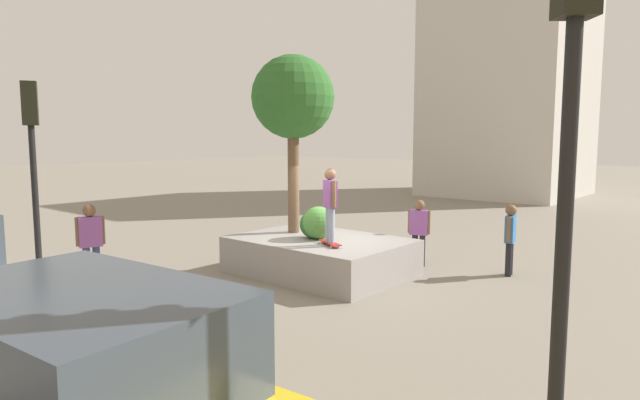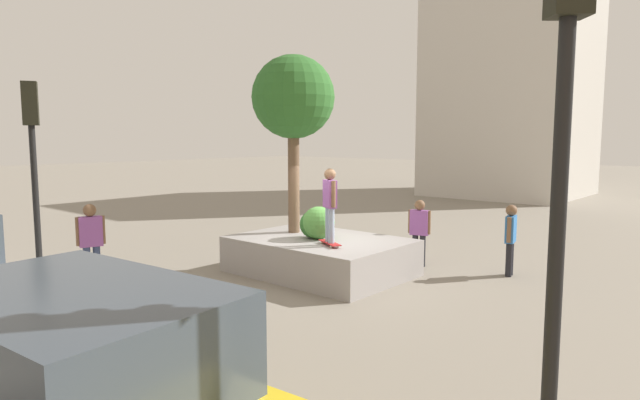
# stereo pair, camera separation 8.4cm
# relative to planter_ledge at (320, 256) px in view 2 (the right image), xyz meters

# --- Properties ---
(ground_plane) EXTENTS (120.00, 120.00, 0.00)m
(ground_plane) POSITION_rel_planter_ledge_xyz_m (-0.37, 0.09, -0.42)
(ground_plane) COLOR gray
(planter_ledge) EXTENTS (3.93, 2.78, 0.84)m
(planter_ledge) POSITION_rel_planter_ledge_xyz_m (0.00, 0.00, 0.00)
(planter_ledge) COLOR gray
(planter_ledge) RESTS_ON ground
(plaza_tree) EXTENTS (2.02, 2.02, 4.33)m
(plaza_tree) POSITION_rel_planter_ledge_xyz_m (1.03, -0.20, 3.69)
(plaza_tree) COLOR brown
(plaza_tree) RESTS_ON planter_ledge
(boxwood_shrub) EXTENTS (0.66, 0.66, 0.66)m
(boxwood_shrub) POSITION_rel_planter_ledge_xyz_m (0.12, 0.09, 0.75)
(boxwood_shrub) COLOR #2D6628
(boxwood_shrub) RESTS_ON planter_ledge
(hedge_clump) EXTENTS (0.76, 0.76, 0.76)m
(hedge_clump) POSITION_rel_planter_ledge_xyz_m (-0.03, 0.09, 0.80)
(hedge_clump) COLOR #4C8C3D
(hedge_clump) RESTS_ON planter_ledge
(skateboard) EXTENTS (0.81, 0.54, 0.07)m
(skateboard) POSITION_rel_planter_ledge_xyz_m (-0.73, 0.52, 0.48)
(skateboard) COLOR #A51E1E
(skateboard) RESTS_ON planter_ledge
(skateboarder) EXTENTS (0.48, 0.38, 1.61)m
(skateboarder) POSITION_rel_planter_ledge_xyz_m (-0.73, 0.52, 1.42)
(skateboarder) COLOR #8C9EB7
(skateboarder) RESTS_ON skateboard
(traffic_light_corner) EXTENTS (0.37, 0.36, 4.26)m
(traffic_light_corner) POSITION_rel_planter_ledge_xyz_m (3.17, 5.02, 2.50)
(traffic_light_corner) COLOR black
(traffic_light_corner) RESTS_ON ground
(traffic_light_median) EXTENTS (0.37, 0.37, 4.88)m
(traffic_light_median) POSITION_rel_planter_ledge_xyz_m (-6.87, 5.25, 2.89)
(traffic_light_median) COLOR black
(traffic_light_median) RESTS_ON ground
(bystander_watching) EXTENTS (0.27, 0.55, 1.65)m
(bystander_watching) POSITION_rel_planter_ledge_xyz_m (-3.46, -2.68, 0.54)
(bystander_watching) COLOR black
(bystander_watching) RESTS_ON ground
(pedestrian_crossing) EXTENTS (0.54, 0.30, 1.66)m
(pedestrian_crossing) POSITION_rel_planter_ledge_xyz_m (-1.38, -2.15, 0.54)
(pedestrian_crossing) COLOR black
(pedestrian_crossing) RESTS_ON ground
(passerby_with_bag) EXTENTS (0.35, 0.57, 1.76)m
(passerby_with_bag) POSITION_rel_planter_ledge_xyz_m (3.15, 3.94, 0.60)
(passerby_with_bag) COLOR navy
(passerby_with_bag) RESTS_ON ground
(plaza_lowrise_south) EXTENTS (7.37, 7.98, 13.42)m
(plaza_lowrise_south) POSITION_rel_planter_ledge_xyz_m (3.66, -20.53, 6.29)
(plaza_lowrise_south) COLOR beige
(plaza_lowrise_south) RESTS_ON ground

